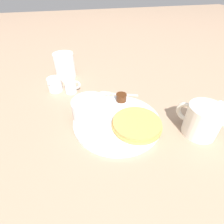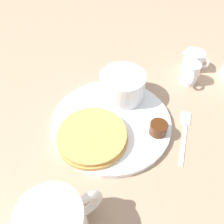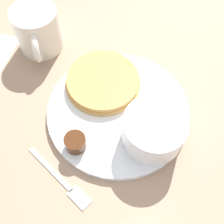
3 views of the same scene
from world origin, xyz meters
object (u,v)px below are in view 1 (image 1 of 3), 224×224
at_px(bowl, 90,109).
at_px(second_mug, 65,65).
at_px(creamer_pitcher_near, 71,85).
at_px(fork, 115,94).
at_px(plate, 117,121).
at_px(creamer_pitcher_far, 55,84).
at_px(coffee_mug, 202,120).

xyz_separation_m(bowl, second_mug, (0.06, -0.31, 0.01)).
height_order(bowl, creamer_pitcher_near, bowl).
relative_size(bowl, fork, 0.77).
bearing_deg(bowl, plate, 156.79).
relative_size(creamer_pitcher_far, fork, 0.49).
xyz_separation_m(plate, bowl, (0.07, -0.03, 0.04)).
bearing_deg(bowl, second_mug, -79.30).
bearing_deg(fork, second_mug, -48.75).
xyz_separation_m(bowl, creamer_pitcher_near, (0.05, -0.17, -0.01)).
xyz_separation_m(creamer_pitcher_far, fork, (-0.21, 0.08, -0.02)).
bearing_deg(creamer_pitcher_far, plate, 127.06).
height_order(bowl, fork, bowl).
bearing_deg(creamer_pitcher_far, coffee_mug, 139.79).
height_order(creamer_pitcher_far, second_mug, second_mug).
height_order(bowl, coffee_mug, coffee_mug).
xyz_separation_m(plate, second_mug, (0.13, -0.34, 0.04)).
bearing_deg(creamer_pitcher_near, fork, 161.22).
relative_size(creamer_pitcher_near, second_mug, 0.55).
height_order(plate, coffee_mug, coffee_mug).
height_order(creamer_pitcher_near, second_mug, second_mug).
bearing_deg(bowl, creamer_pitcher_far, -62.99).
bearing_deg(creamer_pitcher_near, creamer_pitcher_far, -25.66).
xyz_separation_m(creamer_pitcher_far, second_mug, (-0.04, -0.11, 0.02)).
bearing_deg(creamer_pitcher_far, bowl, 117.01).
distance_m(bowl, coffee_mug, 0.30).
distance_m(fork, second_mug, 0.25).
xyz_separation_m(coffee_mug, creamer_pitcher_near, (0.32, -0.29, -0.02)).
height_order(creamer_pitcher_far, fork, creamer_pitcher_far).
distance_m(coffee_mug, creamer_pitcher_far, 0.49).
height_order(creamer_pitcher_near, fork, creamer_pitcher_near).
distance_m(coffee_mug, second_mug, 0.54).
relative_size(bowl, coffee_mug, 0.88).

